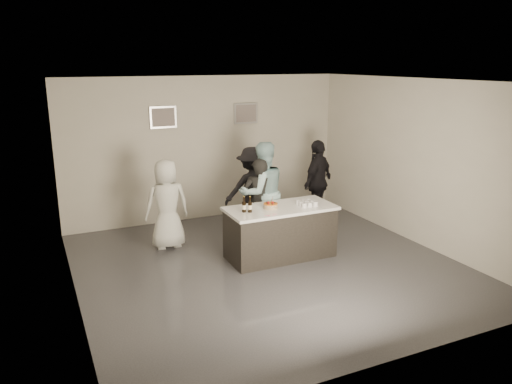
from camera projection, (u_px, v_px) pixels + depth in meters
floor at (269, 266)px, 8.26m from camera, size 6.00×6.00×0.00m
ceiling at (270, 81)px, 7.49m from camera, size 6.00×6.00×0.00m
wall_back at (206, 148)px, 10.50m from camera, size 6.00×0.04×3.00m
wall_front at (395, 237)px, 5.24m from camera, size 6.00×0.04×3.00m
wall_left at (68, 200)px, 6.66m from camera, size 0.04×6.00×3.00m
wall_right at (417, 162)px, 9.09m from camera, size 0.04×6.00×3.00m
picture_left at (163, 117)px, 9.93m from camera, size 0.54×0.04×0.44m
picture_right at (246, 113)px, 10.66m from camera, size 0.54×0.04×0.44m
bar_counter at (280, 232)px, 8.54m from camera, size 1.86×0.86×0.90m
cake at (271, 206)px, 8.34m from camera, size 0.24×0.24×0.07m
beer_bottle_a at (244, 204)px, 8.11m from camera, size 0.07×0.07×0.26m
beer_bottle_b at (250, 204)px, 8.10m from camera, size 0.07×0.07×0.26m
tumbler_cluster at (307, 203)px, 8.52m from camera, size 0.30×0.30×0.08m
candles at (273, 215)px, 7.98m from camera, size 0.24×0.08×0.01m
person_main_black at (259, 202)px, 9.05m from camera, size 0.69×0.58×1.62m
person_main_blue at (262, 192)px, 9.18m from camera, size 0.93×0.73×1.88m
person_guest_left at (167, 204)px, 8.91m from camera, size 0.81×0.54×1.62m
person_guest_right at (318, 182)px, 10.31m from camera, size 1.09×0.89×1.74m
person_guest_back at (252, 189)px, 9.85m from camera, size 1.17×0.79×1.67m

